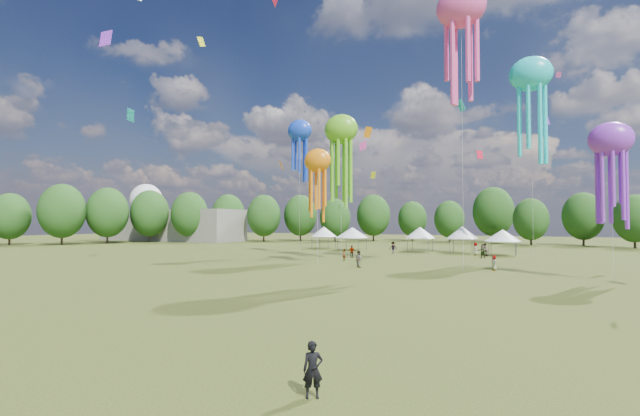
% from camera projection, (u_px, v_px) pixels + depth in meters
% --- Properties ---
extents(ground, '(300.00, 300.00, 0.00)m').
position_uv_depth(ground, '(172.00, 338.00, 18.80)').
color(ground, '#384416').
rests_on(ground, ground).
extents(observer_main, '(0.69, 0.63, 1.59)m').
position_uv_depth(observer_main, '(313.00, 370.00, 12.40)').
color(observer_main, black).
rests_on(observer_main, ground).
extents(spectator_near, '(1.11, 1.09, 1.80)m').
position_uv_depth(spectator_near, '(359.00, 259.00, 47.64)').
color(spectator_near, gray).
rests_on(spectator_near, ground).
extents(spectators_far, '(19.88, 20.99, 1.90)m').
position_uv_depth(spectators_far, '(444.00, 251.00, 61.38)').
color(spectators_far, gray).
rests_on(spectators_far, ground).
extents(festival_tents, '(35.63, 8.17, 4.27)m').
position_uv_depth(festival_tents, '(405.00, 233.00, 72.39)').
color(festival_tents, '#47474C').
rests_on(festival_tents, ground).
extents(show_kites, '(41.19, 25.12, 30.26)m').
position_uv_depth(show_kites, '(440.00, 105.00, 54.31)').
color(show_kites, '#65C620').
rests_on(show_kites, ground).
extents(small_kites, '(72.02, 64.34, 46.99)m').
position_uv_depth(small_kites, '(388.00, 42.00, 58.37)').
color(small_kites, '#65C620').
rests_on(small_kites, ground).
extents(treeline, '(201.57, 95.24, 13.43)m').
position_uv_depth(treeline, '(421.00, 213.00, 76.76)').
color(treeline, '#38281C').
rests_on(treeline, ground).
extents(hangar, '(40.00, 12.00, 8.00)m').
position_uv_depth(hangar, '(172.00, 225.00, 115.28)').
color(hangar, gray).
rests_on(hangar, ground).
extents(radome, '(9.00, 9.00, 16.00)m').
position_uv_depth(radome, '(146.00, 205.00, 127.91)').
color(radome, white).
rests_on(radome, ground).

